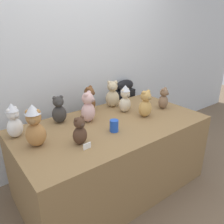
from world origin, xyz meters
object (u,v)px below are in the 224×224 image
at_px(teddy_bear_honey, 145,104).
at_px(teddy_bear_chestnut, 89,100).
at_px(party_cup_blue, 114,126).
at_px(teddy_bear_cream, 125,99).
at_px(instrument_case, 124,113).
at_px(teddy_bear_mocha, 163,99).
at_px(teddy_bear_blush, 88,108).
at_px(teddy_bear_charcoal, 59,110).
at_px(teddy_bear_cocoa, 80,131).
at_px(teddy_bear_sand, 112,95).
at_px(teddy_bear_snow, 14,121).
at_px(teddy_bear_caramel, 35,126).
at_px(display_table, 112,156).

height_order(teddy_bear_honey, teddy_bear_chestnut, same).
relative_size(teddy_bear_honey, party_cup_blue, 2.60).
bearing_deg(teddy_bear_cream, instrument_case, 45.01).
bearing_deg(teddy_bear_mocha, teddy_bear_cream, 139.77).
bearing_deg(instrument_case, teddy_bear_blush, -152.53).
bearing_deg(teddy_bear_charcoal, teddy_bear_honey, -16.41).
height_order(instrument_case, teddy_bear_cocoa, teddy_bear_cocoa).
height_order(teddy_bear_mocha, teddy_bear_blush, teddy_bear_blush).
bearing_deg(teddy_bear_sand, teddy_bear_charcoal, -143.43).
distance_m(teddy_bear_mocha, teddy_bear_blush, 0.89).
distance_m(teddy_bear_snow, teddy_bear_chestnut, 0.83).
xyz_separation_m(teddy_bear_cocoa, teddy_bear_sand, (0.73, 0.52, 0.03)).
relative_size(teddy_bear_caramel, teddy_bear_honey, 1.23).
relative_size(teddy_bear_snow, teddy_bear_charcoal, 1.11).
relative_size(instrument_case, teddy_bear_blush, 3.09).
distance_m(teddy_bear_honey, teddy_bear_chestnut, 0.61).
xyz_separation_m(instrument_case, teddy_bear_caramel, (-1.43, -0.60, 0.44)).
xyz_separation_m(teddy_bear_sand, party_cup_blue, (-0.37, -0.51, -0.09)).
bearing_deg(instrument_case, party_cup_blue, -135.48).
height_order(teddy_bear_caramel, teddy_bear_honey, teddy_bear_caramel).
distance_m(teddy_bear_honey, teddy_bear_cream, 0.24).
distance_m(display_table, teddy_bear_honey, 0.64).
bearing_deg(instrument_case, teddy_bear_mocha, -88.82).
bearing_deg(teddy_bear_caramel, teddy_bear_blush, 46.09).
distance_m(teddy_bear_charcoal, party_cup_blue, 0.57).
relative_size(display_table, party_cup_blue, 16.97).
bearing_deg(teddy_bear_honey, teddy_bear_cocoa, -174.55).
bearing_deg(teddy_bear_mocha, teddy_bear_cocoa, 170.19).
height_order(teddy_bear_cocoa, party_cup_blue, teddy_bear_cocoa).
relative_size(teddy_bear_sand, teddy_bear_cream, 1.03).
bearing_deg(teddy_bear_chestnut, teddy_bear_charcoal, 160.01).
bearing_deg(teddy_bear_sand, display_table, -94.53).
bearing_deg(teddy_bear_cocoa, teddy_bear_chestnut, 44.14).
relative_size(teddy_bear_blush, teddy_bear_cream, 1.02).
bearing_deg(teddy_bear_blush, teddy_bear_caramel, 160.50).
height_order(display_table, teddy_bear_blush, teddy_bear_blush).
bearing_deg(instrument_case, display_table, -138.05).
bearing_deg(teddy_bear_blush, teddy_bear_snow, 136.95).
bearing_deg(teddy_bear_mocha, teddy_bear_chestnut, 132.71).
distance_m(instrument_case, party_cup_blue, 1.15).
height_order(instrument_case, teddy_bear_mocha, teddy_bear_mocha).
bearing_deg(teddy_bear_honey, teddy_bear_chestnut, 128.38).
bearing_deg(party_cup_blue, teddy_bear_honey, 9.16).
relative_size(teddy_bear_chestnut, party_cup_blue, 2.61).
height_order(teddy_bear_snow, party_cup_blue, teddy_bear_snow).
xyz_separation_m(teddy_bear_caramel, teddy_bear_charcoal, (0.34, 0.30, -0.04)).
xyz_separation_m(teddy_bear_mocha, teddy_bear_blush, (-0.87, 0.21, 0.03)).
bearing_deg(teddy_bear_honey, teddy_bear_blush, 154.31).
height_order(display_table, teddy_bear_cream, teddy_bear_cream).
relative_size(teddy_bear_blush, teddy_bear_sand, 0.99).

